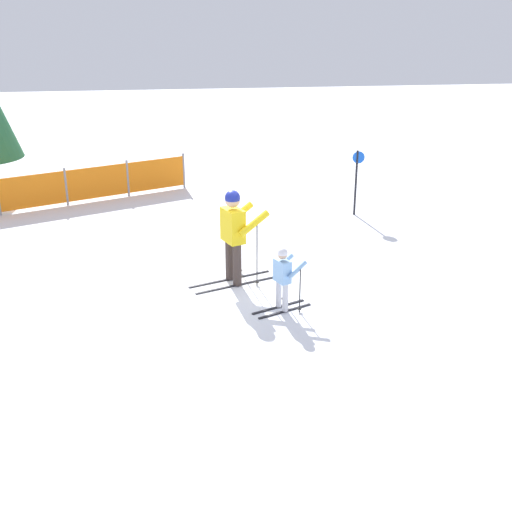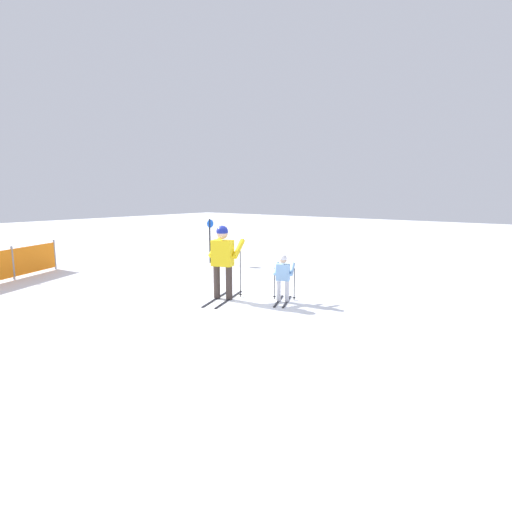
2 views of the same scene
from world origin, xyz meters
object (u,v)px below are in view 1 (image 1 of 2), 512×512
at_px(skier_child, 283,274).
at_px(trail_marker, 357,176).
at_px(skier_adult, 234,228).
at_px(safety_fence, 66,187).

height_order(skier_child, trail_marker, trail_marker).
bearing_deg(skier_child, trail_marker, 37.70).
height_order(skier_adult, skier_child, skier_adult).
height_order(safety_fence, trail_marker, trail_marker).
bearing_deg(skier_adult, skier_child, -82.47).
bearing_deg(skier_child, safety_fence, 98.58).
relative_size(safety_fence, trail_marker, 3.89).
bearing_deg(skier_child, skier_adult, 93.87).
bearing_deg(safety_fence, trail_marker, -14.97).
distance_m(skier_child, safety_fence, 7.86).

